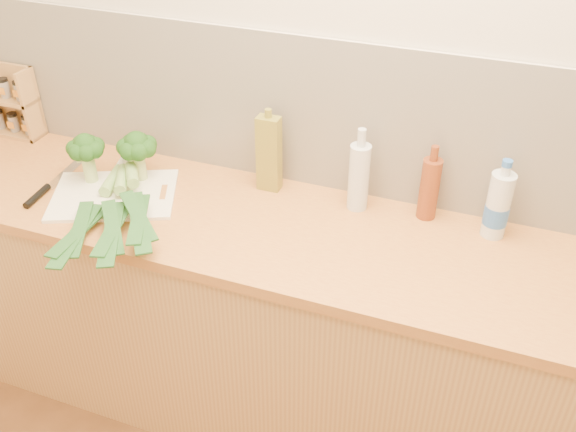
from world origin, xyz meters
The scene contains 14 objects.
room_shell centered at (0.00, 1.49, 1.17)m, with size 3.50×3.50×3.50m.
counter centered at (0.00, 1.20, 0.45)m, with size 3.20×0.62×0.90m.
chopping_board centered at (-0.81, 1.16, 0.91)m, with size 0.42×0.31×0.01m, color white.
broccoli_left centered at (-0.93, 1.21, 1.04)m, with size 0.13×0.13×0.19m.
broccoli_right centered at (-0.77, 1.29, 1.04)m, with size 0.14×0.14×0.19m.
leek_front centered at (-0.82, 1.14, 0.94)m, with size 0.22×0.69×0.04m.
leek_mid centered at (-0.76, 1.13, 0.95)m, with size 0.35×0.63×0.04m.
leek_back centered at (-0.71, 1.14, 0.97)m, with size 0.41×0.53×0.04m.
chefs_knife centered at (-1.05, 1.10, 0.91)m, with size 0.06×0.33×0.02m.
spice_rack centered at (-1.45, 1.44, 1.03)m, with size 0.24×0.10×0.29m.
oil_tin centered at (-0.32, 1.41, 1.04)m, with size 0.08×0.05×0.31m.
glass_bottle centered at (0.01, 1.40, 1.02)m, with size 0.07×0.07×0.30m.
amber_bottle centered at (0.24, 1.42, 1.01)m, with size 0.06×0.06×0.26m.
water_bottle centered at (0.45, 1.40, 1.01)m, with size 0.08×0.08×0.25m.
Camera 1 is at (0.42, -0.39, 2.12)m, focal length 40.00 mm.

